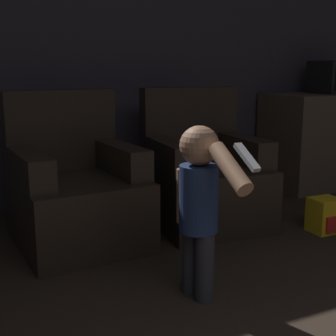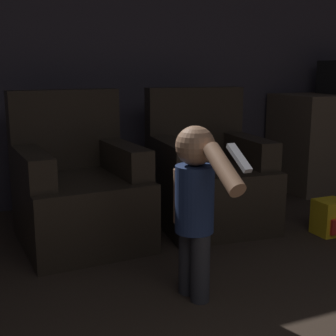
{
  "view_description": "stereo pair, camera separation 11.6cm",
  "coord_description": "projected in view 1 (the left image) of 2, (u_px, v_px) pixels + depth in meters",
  "views": [
    {
      "loc": [
        -1.1,
        0.58,
        1.16
      ],
      "look_at": [
        0.07,
        3.03,
        0.58
      ],
      "focal_mm": 50.0,
      "sensor_mm": 36.0,
      "label": 1
    },
    {
      "loc": [
        -1.0,
        0.53,
        1.16
      ],
      "look_at": [
        0.07,
        3.03,
        0.58
      ],
      "focal_mm": 50.0,
      "sensor_mm": 36.0,
      "label": 2
    }
  ],
  "objects": [
    {
      "name": "toy_backpack",
      "position": [
        325.0,
        215.0,
        3.36
      ],
      "size": [
        0.21,
        0.2,
        0.25
      ],
      "color": "yellow",
      "rests_on": "ground_plane"
    },
    {
      "name": "armchair_right",
      "position": [
        203.0,
        177.0,
        3.56
      ],
      "size": [
        0.85,
        0.92,
        1.01
      ],
      "rotation": [
        0.0,
        0.0,
        -0.09
      ],
      "color": "black",
      "rests_on": "ground_plane"
    },
    {
      "name": "wall_back",
      "position": [
        85.0,
        51.0,
        3.9
      ],
      "size": [
        8.4,
        0.05,
        2.6
      ],
      "color": "#3D3842",
      "rests_on": "ground_plane"
    },
    {
      "name": "person_toddler",
      "position": [
        200.0,
        199.0,
        2.32
      ],
      "size": [
        0.2,
        0.61,
        0.89
      ],
      "rotation": [
        0.0,
        0.0,
        1.73
      ],
      "color": "#28282D",
      "rests_on": "ground_plane"
    },
    {
      "name": "kitchen_counter",
      "position": [
        331.0,
        139.0,
        4.74
      ],
      "size": [
        1.37,
        0.67,
        0.92
      ],
      "color": "brown",
      "rests_on": "ground_plane"
    },
    {
      "name": "armchair_left",
      "position": [
        76.0,
        192.0,
        3.14
      ],
      "size": [
        0.82,
        0.9,
        1.01
      ],
      "rotation": [
        0.0,
        0.0,
        0.06
      ],
      "color": "black",
      "rests_on": "ground_plane"
    }
  ]
}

